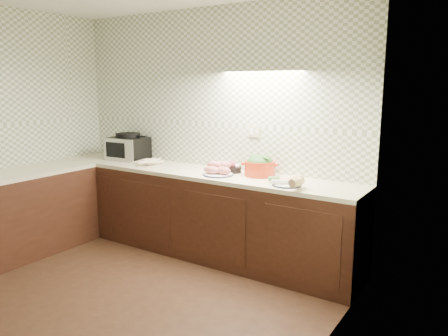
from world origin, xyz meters
The scene contains 8 objects.
room centered at (0.00, 0.00, 1.63)m, with size 3.60×3.60×2.60m.
counter centered at (-0.68, 0.68, 0.45)m, with size 3.60×3.60×0.90m.
toaster_oven centered at (-1.08, 1.60, 1.05)m, with size 0.47×0.37×0.32m.
parsnip_pile centered at (-0.62, 1.45, 0.93)m, with size 0.36×0.38×0.07m.
sweet_potato_plate centered at (0.34, 1.43, 0.95)m, with size 0.31×0.31×0.14m.
onion_bowl centered at (0.41, 1.62, 0.95)m, with size 0.16×0.16×0.12m.
dutch_oven centered at (0.71, 1.62, 1.00)m, with size 0.39×0.39×0.21m.
veg_plate centered at (1.17, 1.37, 0.94)m, with size 0.42×0.29×0.12m.
Camera 1 is at (2.73, -2.13, 1.80)m, focal length 35.00 mm.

